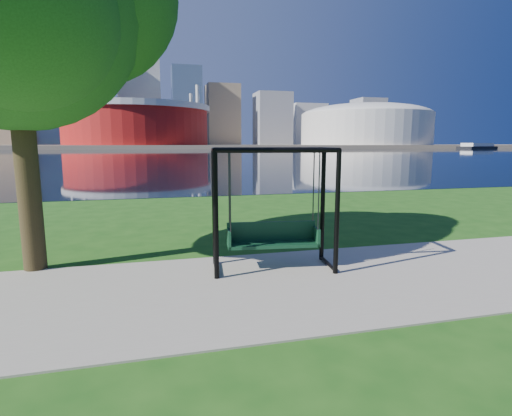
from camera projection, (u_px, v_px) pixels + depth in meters
name	position (u px, v px, depth m)	size (l,w,h in m)	color
ground	(249.00, 279.00, 7.49)	(900.00, 900.00, 0.00)	#1E5114
path	(255.00, 287.00, 7.01)	(120.00, 4.00, 0.03)	#9E937F
river	(159.00, 154.00, 105.04)	(900.00, 180.00, 0.02)	black
far_bank	(155.00, 146.00, 300.00)	(900.00, 228.00, 2.00)	#937F60
stadium	(137.00, 123.00, 227.54)	(83.00, 83.00, 32.00)	maroon
arena	(365.00, 124.00, 262.85)	(84.00, 84.00, 26.56)	beige
skyline	(147.00, 100.00, 306.23)	(392.00, 66.00, 96.50)	gray
swing	(273.00, 212.00, 7.87)	(2.48, 1.31, 2.43)	black
barge	(478.00, 146.00, 220.34)	(31.66, 19.34, 3.08)	black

